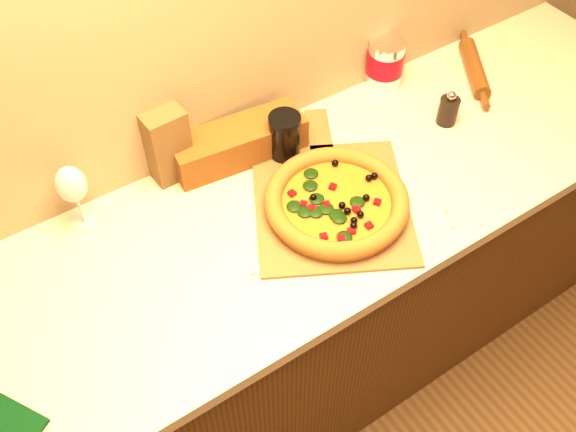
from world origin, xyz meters
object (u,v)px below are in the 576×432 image
object	(u,v)px
pizza	(336,202)
dark_jar	(285,137)
rolling_pin	(474,68)
coffee_canister	(385,63)
wine_glass	(72,186)
pizza_peel	(330,199)
pepper_grinder	(448,110)

from	to	relation	value
pizza	dark_jar	bearing A→B (deg)	90.04
rolling_pin	coffee_canister	world-z (taller)	coffee_canister
pizza	rolling_pin	world-z (taller)	pizza
rolling_pin	coffee_canister	xyz separation A→B (m)	(-0.27, 0.12, 0.05)
coffee_canister	dark_jar	size ratio (longest dim) A/B	1.09
rolling_pin	wine_glass	bearing A→B (deg)	175.25
pizza_peel	rolling_pin	distance (m)	0.72
dark_jar	pizza	bearing A→B (deg)	-89.96
pizza	pepper_grinder	size ratio (longest dim) A/B	3.38
coffee_canister	wine_glass	bearing A→B (deg)	-179.05
pepper_grinder	coffee_canister	bearing A→B (deg)	100.48
pizza_peel	coffee_canister	size ratio (longest dim) A/B	4.12
pizza_peel	pepper_grinder	world-z (taller)	pepper_grinder
pizza_peel	pizza	bearing A→B (deg)	-74.95
coffee_canister	wine_glass	size ratio (longest dim) A/B	0.81
pepper_grinder	rolling_pin	xyz separation A→B (m)	(0.23, 0.12, -0.02)
pizza_peel	pizza	world-z (taller)	pizza
pepper_grinder	rolling_pin	world-z (taller)	pepper_grinder
pepper_grinder	wine_glass	distance (m)	1.07
rolling_pin	dark_jar	bearing A→B (deg)	178.17
wine_glass	dark_jar	world-z (taller)	wine_glass
pizza	wine_glass	distance (m)	0.66
pizza_peel	wine_glass	xyz separation A→B (m)	(-0.57, 0.29, 0.13)
rolling_pin	pepper_grinder	bearing A→B (deg)	-152.07
rolling_pin	wine_glass	size ratio (longest dim) A/B	1.73
pepper_grinder	wine_glass	world-z (taller)	wine_glass
coffee_canister	wine_glass	world-z (taller)	wine_glass
pizza_peel	coffee_canister	bearing A→B (deg)	64.42
pizza_peel	wine_glass	size ratio (longest dim) A/B	3.35
pizza	pizza_peel	bearing A→B (deg)	76.56
pizza	pepper_grinder	distance (m)	0.49
pizza_peel	pepper_grinder	bearing A→B (deg)	36.32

